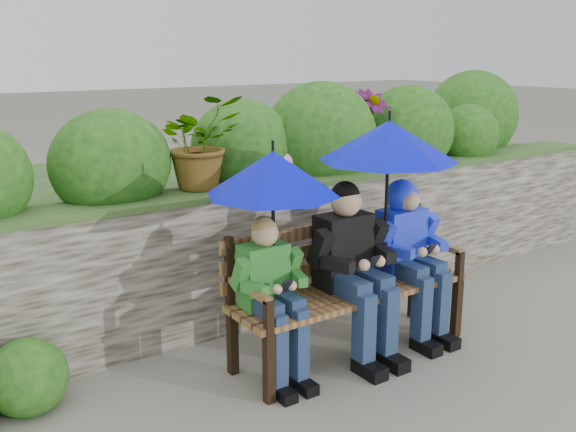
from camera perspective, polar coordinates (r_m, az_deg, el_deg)
ground at (r=4.36m, az=0.76°, el=-12.47°), size 60.00×60.00×0.00m
garden_backdrop at (r=5.43m, az=-8.94°, el=0.23°), size 8.00×2.84×1.89m
park_bench at (r=4.29m, az=5.08°, el=-5.60°), size 1.69×0.49×0.89m
boy_left at (r=3.86m, az=-1.46°, el=-6.60°), size 0.43×0.50×1.03m
boy_middle at (r=4.18m, az=5.80°, el=-4.16°), size 0.54×0.62×1.17m
boy_right at (r=4.53m, az=10.76°, el=-2.59°), size 0.50×0.60×1.12m
umbrella_left at (r=3.73m, az=-1.34°, el=3.82°), size 0.80×0.80×0.80m
umbrella_right at (r=4.21m, az=8.94°, el=6.60°), size 0.91×0.91×0.91m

